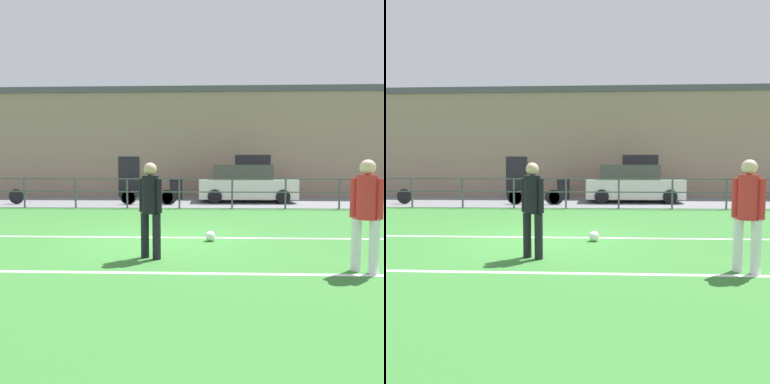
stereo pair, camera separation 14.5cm
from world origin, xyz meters
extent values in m
cube|color=#387A33|center=(0.00, 0.00, -0.02)|extent=(60.00, 44.00, 0.04)
cube|color=white|center=(0.00, 0.36, 0.00)|extent=(36.00, 0.11, 0.00)
cube|color=white|center=(0.00, -2.39, 0.00)|extent=(36.00, 0.11, 0.00)
cube|color=slate|center=(0.00, 8.50, 0.01)|extent=(48.00, 5.00, 0.02)
cylinder|color=#474C51|center=(-6.00, 6.00, 0.57)|extent=(0.07, 0.07, 1.15)
cylinder|color=#474C51|center=(-4.00, 6.00, 0.57)|extent=(0.07, 0.07, 1.15)
cylinder|color=#474C51|center=(-2.00, 6.00, 0.57)|extent=(0.07, 0.07, 1.15)
cylinder|color=#474C51|center=(0.00, 6.00, 0.57)|extent=(0.07, 0.07, 1.15)
cylinder|color=#474C51|center=(2.00, 6.00, 0.57)|extent=(0.07, 0.07, 1.15)
cylinder|color=#474C51|center=(4.00, 6.00, 0.57)|extent=(0.07, 0.07, 1.15)
cylinder|color=#474C51|center=(6.00, 6.00, 0.57)|extent=(0.07, 0.07, 1.15)
cube|color=#474C51|center=(0.00, 6.00, 1.13)|extent=(36.00, 0.04, 0.04)
cube|color=#474C51|center=(0.00, 6.00, 0.63)|extent=(36.00, 0.04, 0.04)
cube|color=gray|center=(0.00, 12.20, 2.68)|extent=(28.00, 2.40, 5.36)
cube|color=#232328|center=(-2.98, 10.98, 1.05)|extent=(1.10, 0.04, 2.10)
cube|color=#232328|center=(3.40, 10.98, 1.63)|extent=(1.80, 0.04, 1.10)
cube|color=#4C4C51|center=(0.00, 12.20, 5.51)|extent=(28.00, 2.56, 0.30)
cylinder|color=black|center=(0.15, -1.56, 0.40)|extent=(0.15, 0.15, 0.80)
cylinder|color=black|center=(-0.07, -1.45, 0.40)|extent=(0.15, 0.15, 0.80)
cylinder|color=black|center=(0.04, -1.50, 1.13)|extent=(0.29, 0.29, 0.66)
sphere|color=tan|center=(0.04, -1.50, 1.57)|extent=(0.23, 0.23, 0.23)
cylinder|color=black|center=(0.20, -1.59, 1.11)|extent=(0.10, 0.10, 0.59)
cylinder|color=black|center=(-0.12, -1.42, 1.11)|extent=(0.10, 0.10, 0.59)
cylinder|color=white|center=(3.33, -2.15, 0.41)|extent=(0.15, 0.15, 0.82)
cylinder|color=white|center=(3.54, -2.29, 0.41)|extent=(0.15, 0.15, 0.82)
cylinder|color=red|center=(3.43, -2.22, 1.15)|extent=(0.30, 0.30, 0.67)
sphere|color=beige|center=(3.43, -2.22, 1.61)|extent=(0.23, 0.23, 0.23)
cylinder|color=red|center=(3.28, -2.12, 1.13)|extent=(0.11, 0.11, 0.60)
cylinder|color=red|center=(3.58, -2.32, 1.13)|extent=(0.11, 0.11, 0.60)
sphere|color=white|center=(1.10, 0.01, 0.11)|extent=(0.22, 0.22, 0.22)
cube|color=silver|center=(2.82, 8.50, 0.61)|extent=(4.22, 1.71, 0.84)
cube|color=#43413E|center=(2.61, 8.50, 1.35)|extent=(2.53, 1.43, 0.64)
cylinder|color=black|center=(1.38, 7.68, 0.32)|extent=(0.60, 0.18, 0.60)
cylinder|color=black|center=(4.25, 7.68, 0.32)|extent=(0.60, 0.18, 0.60)
cylinder|color=black|center=(1.38, 9.32, 0.32)|extent=(0.60, 0.18, 0.60)
cylinder|color=black|center=(4.25, 9.32, 0.32)|extent=(0.60, 0.18, 0.60)
cylinder|color=black|center=(-6.96, 7.20, 0.34)|extent=(0.63, 0.04, 0.63)
cylinder|color=#4C5156|center=(-6.96, 7.20, 0.61)|extent=(0.03, 0.03, 0.28)
cylinder|color=black|center=(-2.18, 7.20, 0.32)|extent=(0.61, 0.04, 0.61)
cylinder|color=black|center=(-0.50, 7.20, 0.32)|extent=(0.61, 0.04, 0.61)
cube|color=#1E6633|center=(-1.34, 7.20, 0.52)|extent=(1.31, 0.04, 0.04)
cube|color=#1E6633|center=(-1.76, 7.20, 0.42)|extent=(0.83, 0.03, 0.22)
cylinder|color=#1E6633|center=(-1.64, 7.20, 0.62)|extent=(0.03, 0.03, 0.20)
cylinder|color=#1E6633|center=(-0.50, 7.20, 0.59)|extent=(0.03, 0.03, 0.28)
cylinder|color=black|center=(-2.25, 7.20, 0.32)|extent=(0.61, 0.04, 0.61)
cylinder|color=black|center=(-0.66, 7.20, 0.32)|extent=(0.61, 0.04, 0.61)
cube|color=maroon|center=(-1.46, 7.20, 0.52)|extent=(1.24, 0.04, 0.04)
cube|color=maroon|center=(-1.85, 7.20, 0.42)|extent=(0.78, 0.03, 0.22)
cylinder|color=maroon|center=(-1.73, 7.20, 0.62)|extent=(0.03, 0.03, 0.20)
cylinder|color=maroon|center=(-0.66, 7.20, 0.59)|extent=(0.03, 0.03, 0.28)
cube|color=black|center=(-0.43, 9.75, 0.46)|extent=(0.56, 0.47, 0.88)
cube|color=black|center=(-0.43, 9.75, 0.94)|extent=(0.59, 0.50, 0.08)
camera|label=1|loc=(1.00, -7.81, 1.63)|focal=34.21mm
camera|label=2|loc=(1.15, -7.80, 1.63)|focal=34.21mm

